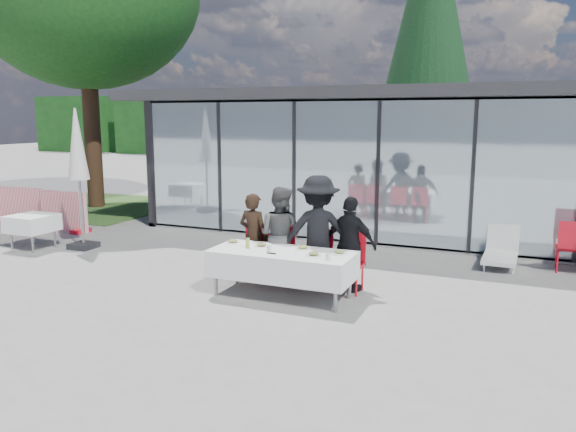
% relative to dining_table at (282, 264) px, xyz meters
% --- Properties ---
extents(ground, '(90.00, 90.00, 0.00)m').
position_rel_dining_table_xyz_m(ground, '(-0.52, -0.03, -0.54)').
color(ground, gray).
rests_on(ground, ground).
extents(pavilion, '(14.80, 8.80, 3.44)m').
position_rel_dining_table_xyz_m(pavilion, '(1.49, 8.13, 1.61)').
color(pavilion, gray).
rests_on(pavilion, ground).
extents(treeline, '(62.50, 2.00, 4.40)m').
position_rel_dining_table_xyz_m(treeline, '(-2.52, 27.97, 1.66)').
color(treeline, '#103412').
rests_on(treeline, ground).
extents(dining_table, '(2.26, 0.96, 0.75)m').
position_rel_dining_table_xyz_m(dining_table, '(0.00, 0.00, 0.00)').
color(dining_table, white).
rests_on(dining_table, ground).
extents(diner_a, '(0.62, 0.62, 1.53)m').
position_rel_dining_table_xyz_m(diner_a, '(-0.85, 0.72, 0.23)').
color(diner_a, black).
rests_on(diner_a, ground).
extents(diner_chair_a, '(0.44, 0.44, 0.97)m').
position_rel_dining_table_xyz_m(diner_chair_a, '(-0.85, 0.75, -0.00)').
color(diner_chair_a, red).
rests_on(diner_chair_a, ground).
extents(diner_b, '(0.90, 0.90, 1.67)m').
position_rel_dining_table_xyz_m(diner_b, '(-0.35, 0.72, 0.30)').
color(diner_b, '#525252').
rests_on(diner_b, ground).
extents(diner_chair_b, '(0.44, 0.44, 0.97)m').
position_rel_dining_table_xyz_m(diner_chair_b, '(-0.35, 0.75, -0.00)').
color(diner_chair_b, red).
rests_on(diner_chair_b, ground).
extents(diner_c, '(1.55, 1.55, 1.88)m').
position_rel_dining_table_xyz_m(diner_c, '(0.34, 0.72, 0.40)').
color(diner_c, black).
rests_on(diner_c, ground).
extents(diner_chair_c, '(0.44, 0.44, 0.97)m').
position_rel_dining_table_xyz_m(diner_chair_c, '(0.34, 0.75, -0.00)').
color(diner_chair_c, red).
rests_on(diner_chair_c, ground).
extents(diner_d, '(1.09, 1.09, 1.56)m').
position_rel_dining_table_xyz_m(diner_d, '(0.90, 0.72, 0.24)').
color(diner_d, black).
rests_on(diner_d, ground).
extents(diner_chair_d, '(0.44, 0.44, 0.97)m').
position_rel_dining_table_xyz_m(diner_chair_d, '(0.90, 0.75, -0.00)').
color(diner_chair_d, red).
rests_on(diner_chair_d, ground).
extents(plate_a, '(0.25, 0.25, 0.07)m').
position_rel_dining_table_xyz_m(plate_a, '(-0.97, 0.19, 0.24)').
color(plate_a, white).
rests_on(plate_a, dining_table).
extents(plate_b, '(0.25, 0.25, 0.07)m').
position_rel_dining_table_xyz_m(plate_b, '(-0.41, 0.13, 0.24)').
color(plate_b, white).
rests_on(plate_b, dining_table).
extents(plate_c, '(0.25, 0.25, 0.07)m').
position_rel_dining_table_xyz_m(plate_c, '(0.26, 0.23, 0.24)').
color(plate_c, white).
rests_on(plate_c, dining_table).
extents(plate_d, '(0.25, 0.25, 0.07)m').
position_rel_dining_table_xyz_m(plate_d, '(0.89, 0.16, 0.24)').
color(plate_d, white).
rests_on(plate_d, dining_table).
extents(plate_extra, '(0.25, 0.25, 0.07)m').
position_rel_dining_table_xyz_m(plate_extra, '(0.57, -0.12, 0.24)').
color(plate_extra, white).
rests_on(plate_extra, dining_table).
extents(juice_bottle, '(0.06, 0.06, 0.17)m').
position_rel_dining_table_xyz_m(juice_bottle, '(-0.58, -0.04, 0.30)').
color(juice_bottle, '#8CAB47').
rests_on(juice_bottle, dining_table).
extents(drinking_glasses, '(1.08, 0.19, 0.10)m').
position_rel_dining_table_xyz_m(drinking_glasses, '(0.35, -0.21, 0.26)').
color(drinking_glasses, silver).
rests_on(drinking_glasses, dining_table).
extents(folded_eyeglasses, '(0.14, 0.03, 0.01)m').
position_rel_dining_table_xyz_m(folded_eyeglasses, '(-0.07, -0.23, 0.22)').
color(folded_eyeglasses, black).
rests_on(folded_eyeglasses, dining_table).
extents(spare_table_left, '(0.86, 0.86, 0.74)m').
position_rel_dining_table_xyz_m(spare_table_left, '(-6.28, 0.94, 0.02)').
color(spare_table_left, white).
rests_on(spare_table_left, ground).
extents(spare_chair_b, '(0.47, 0.47, 0.97)m').
position_rel_dining_table_xyz_m(spare_chair_b, '(4.26, 3.31, -0.00)').
color(spare_chair_b, red).
rests_on(spare_chair_b, ground).
extents(market_umbrella, '(0.50, 0.50, 3.00)m').
position_rel_dining_table_xyz_m(market_umbrella, '(-5.31, 1.38, 1.49)').
color(market_umbrella, black).
rests_on(market_umbrella, ground).
extents(lounger, '(0.63, 1.35, 0.72)m').
position_rel_dining_table_xyz_m(lounger, '(3.10, 3.53, -0.28)').
color(lounger, silver).
rests_on(lounger, ground).
extents(conifer_tree, '(4.00, 4.00, 10.50)m').
position_rel_dining_table_xyz_m(conifer_tree, '(-0.02, 12.97, 5.45)').
color(conifer_tree, '#382316').
rests_on(conifer_tree, ground).
extents(grass_patch, '(5.00, 5.00, 0.02)m').
position_rel_dining_table_xyz_m(grass_patch, '(-9.02, 5.97, -0.53)').
color(grass_patch, '#385926').
rests_on(grass_patch, ground).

